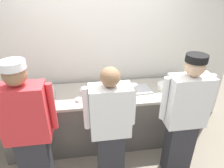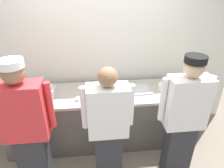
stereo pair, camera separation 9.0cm
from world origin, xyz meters
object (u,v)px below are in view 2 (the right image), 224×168
Objects in this scene: ramekin_yellow_sauce at (113,86)px; ramekin_red_sauce at (84,90)px; chef_far_right at (183,118)px; ramekin_orange_sauce at (78,99)px; mixing_bowl_steel at (41,93)px; plate_stack_front at (107,92)px; squeeze_bottle_primary at (169,90)px; chef_center at (108,128)px; sheet_tray at (134,90)px; chef_near_left at (27,129)px; plate_stack_rear at (167,87)px.

ramekin_yellow_sauce is 1.00× the size of ramekin_red_sauce.
chef_far_right is 16.03× the size of ramekin_yellow_sauce.
ramekin_orange_sauce is (-1.24, 0.53, 0.02)m from chef_far_right.
mixing_bowl_steel is at bearing -171.10° from ramekin_yellow_sauce.
plate_stack_front is 2.66× the size of ramekin_orange_sauce.
ramekin_red_sauce is at bearing 168.63° from squeeze_bottle_primary.
squeeze_bottle_primary reaches higher than mixing_bowl_steel.
mixing_bowl_steel is 1.77m from squeeze_bottle_primary.
chef_center reaches higher than sheet_tray.
ramekin_yellow_sauce is (-0.73, 0.85, 0.02)m from chef_far_right.
ramekin_red_sauce is (-0.29, 0.76, 0.07)m from chef_center.
chef_near_left is at bearing -91.06° from mixing_bowl_steel.
plate_stack_front is at bearing -1.90° from mixing_bowl_steel.
chef_far_right is 3.47× the size of sheet_tray.
ramekin_orange_sauce is at bearing -148.53° from ramekin_yellow_sauce.
sheet_tray is at bearing 157.92° from squeeze_bottle_primary.
plate_stack_front is at bearing -174.08° from sheet_tray.
mixing_bowl_steel reaches higher than sheet_tray.
mixing_bowl_steel reaches higher than ramekin_orange_sauce.
chef_far_right is 1.39m from ramekin_red_sauce.
chef_far_right is 0.52m from squeeze_bottle_primary.
chef_far_right is 1.08m from plate_stack_front.
squeeze_bottle_primary is (1.77, 0.53, 0.07)m from chef_near_left.
chef_near_left is 1.85m from squeeze_bottle_primary.
chef_far_right is (0.89, 0.01, 0.05)m from chef_center.
plate_stack_rear is at bearing 7.66° from ramekin_orange_sauce.
ramekin_orange_sauce is at bearing 156.78° from chef_far_right.
chef_center reaches higher than squeeze_bottle_primary.
sheet_tray is 0.32m from ramekin_yellow_sauce.
squeeze_bottle_primary is at bearing -22.08° from sheet_tray.
ramekin_yellow_sauce is (-0.74, 0.33, -0.07)m from squeeze_bottle_primary.
mixing_bowl_steel is at bearing 174.47° from squeeze_bottle_primary.
chef_far_right is 0.83m from sheet_tray.
chef_near_left is 0.97m from ramekin_red_sauce.
ramekin_yellow_sauce reaches higher than sheet_tray.
plate_stack_rear is (1.81, 0.72, 0.01)m from chef_near_left.
plate_stack_rear is 2.40× the size of ramekin_red_sauce.
plate_stack_rear is 3.01× the size of ramekin_orange_sauce.
ramekin_red_sauce is at bearing 52.45° from chef_near_left.
plate_stack_rear reaches higher than ramekin_orange_sauce.
plate_stack_rear is 0.52× the size of sheet_tray.
chef_far_right is at bearing -49.20° from ramekin_yellow_sauce.
ramekin_orange_sauce is 0.79× the size of ramekin_yellow_sauce.
ramekin_orange_sauce is 0.23m from ramekin_red_sauce.
plate_stack_rear is at bearing -10.27° from ramekin_yellow_sauce.
ramekin_yellow_sauce is at bearing 39.86° from chef_near_left.
squeeze_bottle_primary is at bearing -11.37° from ramekin_red_sauce.
chef_near_left is 1.50m from sheet_tray.
mixing_bowl_steel is at bearing 163.21° from ramekin_orange_sauce.
chef_near_left is at bearing -163.26° from squeeze_bottle_primary.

